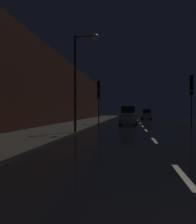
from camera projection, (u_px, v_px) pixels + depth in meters
name	position (u px, v px, depth m)	size (l,w,h in m)	color
ground	(141.00, 124.00, 26.58)	(26.50, 84.00, 0.02)	black
sidewalk_left	(83.00, 123.00, 27.59)	(4.40, 84.00, 0.15)	#38332B
building_facade_left	(53.00, 89.00, 24.49)	(0.80, 63.00, 8.04)	#472319
lane_centerline	(144.00, 128.00, 20.62)	(0.16, 34.98, 0.01)	beige
traffic_light_far_left	(99.00, 93.00, 24.82)	(0.31, 0.46, 4.89)	#38383A
traffic_light_far_right	(192.00, 89.00, 22.06)	(0.34, 0.47, 5.09)	#38383A
streetlamp_overhead	(82.00, 67.00, 15.00)	(1.70, 0.44, 6.72)	#2D2D30
car_approaching_headlights	(128.00, 116.00, 25.65)	(1.95, 4.22, 2.12)	#A5A8AD
car_distant_taillights	(146.00, 115.00, 40.70)	(1.74, 3.77, 1.90)	#A5A8AD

